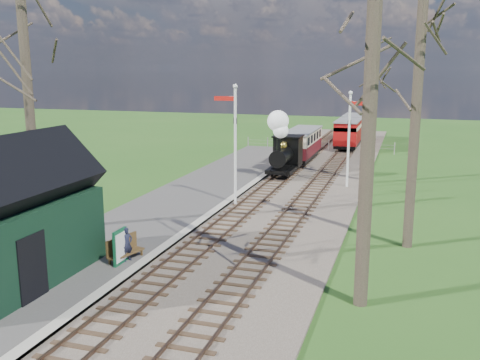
# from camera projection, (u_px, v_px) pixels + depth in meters

# --- Properties ---
(distant_hills) EXTENTS (114.40, 48.00, 22.02)m
(distant_hills) POSITION_uv_depth(u_px,v_px,m) (355.00, 236.00, 75.41)
(distant_hills) COLOR #385B23
(distant_hills) RESTS_ON ground
(ballast_bed) EXTENTS (8.00, 60.00, 0.10)m
(ballast_bed) POSITION_uv_depth(u_px,v_px,m) (297.00, 184.00, 32.55)
(ballast_bed) COLOR brown
(ballast_bed) RESTS_ON ground
(track_near) EXTENTS (1.60, 60.00, 0.15)m
(track_near) POSITION_uv_depth(u_px,v_px,m) (276.00, 182.00, 32.93)
(track_near) COLOR brown
(track_near) RESTS_ON ground
(track_far) EXTENTS (1.60, 60.00, 0.15)m
(track_far) POSITION_uv_depth(u_px,v_px,m) (318.00, 185.00, 32.16)
(track_far) COLOR brown
(track_far) RESTS_ON ground
(platform) EXTENTS (5.00, 44.00, 0.20)m
(platform) POSITION_uv_depth(u_px,v_px,m) (169.00, 210.00, 26.49)
(platform) COLOR #474442
(platform) RESTS_ON ground
(coping_strip) EXTENTS (0.40, 44.00, 0.21)m
(coping_strip) POSITION_uv_depth(u_px,v_px,m) (213.00, 213.00, 25.81)
(coping_strip) COLOR #B2AD9E
(coping_strip) RESTS_ON ground
(station_shed) EXTENTS (3.25, 6.30, 4.78)m
(station_shed) POSITION_uv_depth(u_px,v_px,m) (11.00, 220.00, 16.94)
(station_shed) COLOR black
(station_shed) RESTS_ON platform
(semaphore_near) EXTENTS (1.22, 0.24, 6.22)m
(semaphore_near) POSITION_uv_depth(u_px,v_px,m) (234.00, 136.00, 26.83)
(semaphore_near) COLOR silver
(semaphore_near) RESTS_ON ground
(semaphore_far) EXTENTS (1.22, 0.24, 5.72)m
(semaphore_far) POSITION_uv_depth(u_px,v_px,m) (350.00, 132.00, 30.97)
(semaphore_far) COLOR silver
(semaphore_far) RESTS_ON ground
(bare_trees) EXTENTS (15.51, 22.39, 12.00)m
(bare_trees) POSITION_uv_depth(u_px,v_px,m) (238.00, 115.00, 20.38)
(bare_trees) COLOR #382D23
(bare_trees) RESTS_ON ground
(fence_line) EXTENTS (12.60, 0.08, 1.00)m
(fence_line) POSITION_uv_depth(u_px,v_px,m) (318.00, 145.00, 45.81)
(fence_line) COLOR slate
(fence_line) RESTS_ON ground
(locomotive) EXTENTS (1.70, 3.97, 4.26)m
(locomotive) POSITION_uv_depth(u_px,v_px,m) (284.00, 147.00, 34.44)
(locomotive) COLOR black
(locomotive) RESTS_ON ground
(coach) EXTENTS (1.99, 6.81, 2.09)m
(coach) POSITION_uv_depth(u_px,v_px,m) (302.00, 143.00, 40.20)
(coach) COLOR black
(coach) RESTS_ON ground
(red_carriage_a) EXTENTS (1.99, 4.92, 2.09)m
(red_carriage_a) POSITION_uv_depth(u_px,v_px,m) (348.00, 133.00, 46.28)
(red_carriage_a) COLOR black
(red_carriage_a) RESTS_ON ground
(red_carriage_b) EXTENTS (1.99, 4.92, 2.09)m
(red_carriage_b) POSITION_uv_depth(u_px,v_px,m) (354.00, 127.00, 51.41)
(red_carriage_b) COLOR black
(red_carriage_b) RESTS_ON ground
(sign_board) EXTENTS (0.11, 0.86, 1.25)m
(sign_board) POSITION_uv_depth(u_px,v_px,m) (120.00, 247.00, 18.77)
(sign_board) COLOR #104D2D
(sign_board) RESTS_ON platform
(bench) EXTENTS (0.81, 1.56, 0.85)m
(bench) POSITION_uv_depth(u_px,v_px,m) (124.00, 249.00, 19.24)
(bench) COLOR #4E381C
(bench) RESTS_ON platform
(person) EXTENTS (0.46, 0.53, 1.24)m
(person) POSITION_uv_depth(u_px,v_px,m) (127.00, 244.00, 19.06)
(person) COLOR #1B1D30
(person) RESTS_ON platform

